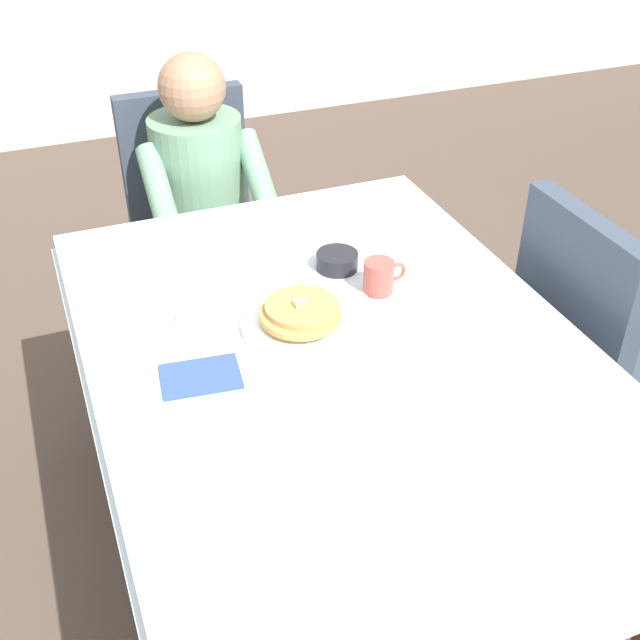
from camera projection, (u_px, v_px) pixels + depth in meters
name	position (u px, v px, depth m)	size (l,w,h in m)	color
ground_plane	(332.00, 551.00, 2.24)	(14.00, 14.00, 0.00)	brown
dining_table_main	(334.00, 372.00, 1.86)	(1.12, 1.52, 0.74)	silver
chair_diner	(195.00, 210.00, 2.81)	(0.44, 0.45, 0.93)	#384251
diner_person	(203.00, 192.00, 2.61)	(0.40, 0.43, 1.12)	gray
chair_right_side	(594.00, 342.00, 2.16)	(0.45, 0.44, 0.93)	#384251
plate_breakfast	(301.00, 324.00, 1.85)	(0.28, 0.28, 0.02)	white
breakfast_stack	(300.00, 313.00, 1.84)	(0.19, 0.20, 0.06)	tan
cup_coffee	(380.00, 277.00, 1.96)	(0.11, 0.08, 0.08)	#B24C42
bowl_butter	(337.00, 261.00, 2.06)	(0.11, 0.11, 0.04)	black
syrup_pitcher	(187.00, 314.00, 1.83)	(0.08, 0.08, 0.07)	silver
fork_left_of_plate	(225.00, 348.00, 1.78)	(0.18, 0.01, 0.01)	silver
knife_right_of_plate	(377.00, 314.00, 1.90)	(0.20, 0.01, 0.01)	silver
spoon_near_edge	(354.00, 417.00, 1.60)	(0.15, 0.01, 0.01)	silver
napkin_folded	(201.00, 376.00, 1.70)	(0.17, 0.12, 0.01)	#334C7F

